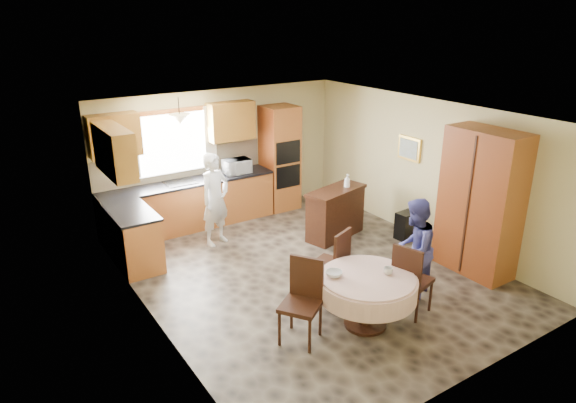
# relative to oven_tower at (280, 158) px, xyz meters

# --- Properties ---
(floor) EXTENTS (5.00, 6.00, 0.01)m
(floor) POSITION_rel_oven_tower_xyz_m (-1.15, -2.69, -1.06)
(floor) COLOR brown
(floor) RESTS_ON ground
(ceiling) EXTENTS (5.00, 6.00, 0.01)m
(ceiling) POSITION_rel_oven_tower_xyz_m (-1.15, -2.69, 1.44)
(ceiling) COLOR white
(ceiling) RESTS_ON wall_back
(wall_back) EXTENTS (5.00, 0.02, 2.50)m
(wall_back) POSITION_rel_oven_tower_xyz_m (-1.15, 0.31, 0.19)
(wall_back) COLOR #CCC082
(wall_back) RESTS_ON floor
(wall_front) EXTENTS (5.00, 0.02, 2.50)m
(wall_front) POSITION_rel_oven_tower_xyz_m (-1.15, -5.69, 0.19)
(wall_front) COLOR #CCC082
(wall_front) RESTS_ON floor
(wall_left) EXTENTS (0.02, 6.00, 2.50)m
(wall_left) POSITION_rel_oven_tower_xyz_m (-3.65, -2.69, 0.19)
(wall_left) COLOR #CCC082
(wall_left) RESTS_ON floor
(wall_right) EXTENTS (0.02, 6.00, 2.50)m
(wall_right) POSITION_rel_oven_tower_xyz_m (1.35, -2.69, 0.19)
(wall_right) COLOR #CCC082
(wall_right) RESTS_ON floor
(window) EXTENTS (1.40, 0.03, 1.10)m
(window) POSITION_rel_oven_tower_xyz_m (-2.15, 0.29, 0.54)
(window) COLOR white
(window) RESTS_ON wall_back
(curtain_left) EXTENTS (0.22, 0.02, 1.15)m
(curtain_left) POSITION_rel_oven_tower_xyz_m (-2.90, 0.24, 0.59)
(curtain_left) COLOR white
(curtain_left) RESTS_ON wall_back
(curtain_right) EXTENTS (0.22, 0.02, 1.15)m
(curtain_right) POSITION_rel_oven_tower_xyz_m (-1.40, 0.24, 0.59)
(curtain_right) COLOR white
(curtain_right) RESTS_ON wall_back
(base_cab_back) EXTENTS (3.30, 0.60, 0.88)m
(base_cab_back) POSITION_rel_oven_tower_xyz_m (-2.00, 0.01, -0.62)
(base_cab_back) COLOR #C27533
(base_cab_back) RESTS_ON floor
(counter_back) EXTENTS (3.30, 0.64, 0.04)m
(counter_back) POSITION_rel_oven_tower_xyz_m (-2.00, 0.01, -0.16)
(counter_back) COLOR black
(counter_back) RESTS_ON base_cab_back
(base_cab_left) EXTENTS (0.60, 1.20, 0.88)m
(base_cab_left) POSITION_rel_oven_tower_xyz_m (-3.35, -0.89, -0.62)
(base_cab_left) COLOR #C27533
(base_cab_left) RESTS_ON floor
(counter_left) EXTENTS (0.64, 1.20, 0.04)m
(counter_left) POSITION_rel_oven_tower_xyz_m (-3.35, -0.89, -0.16)
(counter_left) COLOR black
(counter_left) RESTS_ON base_cab_left
(backsplash) EXTENTS (3.30, 0.02, 0.55)m
(backsplash) POSITION_rel_oven_tower_xyz_m (-2.00, 0.30, 0.12)
(backsplash) COLOR beige
(backsplash) RESTS_ON wall_back
(wall_cab_left) EXTENTS (0.85, 0.33, 0.72)m
(wall_cab_left) POSITION_rel_oven_tower_xyz_m (-3.20, 0.15, 0.85)
(wall_cab_left) COLOR olive
(wall_cab_left) RESTS_ON wall_back
(wall_cab_right) EXTENTS (0.90, 0.33, 0.72)m
(wall_cab_right) POSITION_rel_oven_tower_xyz_m (-1.00, 0.15, 0.85)
(wall_cab_right) COLOR olive
(wall_cab_right) RESTS_ON wall_back
(wall_cab_side) EXTENTS (0.33, 1.20, 0.72)m
(wall_cab_side) POSITION_rel_oven_tower_xyz_m (-3.48, -0.89, 0.85)
(wall_cab_side) COLOR olive
(wall_cab_side) RESTS_ON wall_left
(oven_tower) EXTENTS (0.66, 0.62, 2.12)m
(oven_tower) POSITION_rel_oven_tower_xyz_m (0.00, 0.00, 0.00)
(oven_tower) COLOR #C27533
(oven_tower) RESTS_ON floor
(oven_upper) EXTENTS (0.56, 0.01, 0.45)m
(oven_upper) POSITION_rel_oven_tower_xyz_m (0.00, -0.31, 0.19)
(oven_upper) COLOR black
(oven_upper) RESTS_ON oven_tower
(oven_lower) EXTENTS (0.56, 0.01, 0.45)m
(oven_lower) POSITION_rel_oven_tower_xyz_m (0.00, -0.31, -0.31)
(oven_lower) COLOR black
(oven_lower) RESTS_ON oven_tower
(pendant) EXTENTS (0.36, 0.36, 0.18)m
(pendant) POSITION_rel_oven_tower_xyz_m (-2.15, -0.19, 1.06)
(pendant) COLOR beige
(pendant) RESTS_ON ceiling
(sideboard) EXTENTS (1.28, 0.77, 0.85)m
(sideboard) POSITION_rel_oven_tower_xyz_m (0.03, -1.81, -0.63)
(sideboard) COLOR #3B1D10
(sideboard) RESTS_ON floor
(space_heater) EXTENTS (0.38, 0.28, 0.50)m
(space_heater) POSITION_rel_oven_tower_xyz_m (1.05, -2.58, -0.81)
(space_heater) COLOR black
(space_heater) RESTS_ON floor
(cupboard) EXTENTS (0.59, 1.19, 2.26)m
(cupboard) POSITION_rel_oven_tower_xyz_m (1.07, -4.02, 0.07)
(cupboard) COLOR #C27533
(cupboard) RESTS_ON floor
(dining_table) EXTENTS (1.27, 1.27, 0.72)m
(dining_table) POSITION_rel_oven_tower_xyz_m (-1.39, -4.26, -0.50)
(dining_table) COLOR #3B1D10
(dining_table) RESTS_ON floor
(chair_left) EXTENTS (0.64, 0.64, 1.06)m
(chair_left) POSITION_rel_oven_tower_xyz_m (-2.21, -4.02, -0.48)
(chair_left) COLOR #3B1D10
(chair_left) RESTS_ON floor
(chair_back) EXTENTS (0.58, 0.58, 1.03)m
(chair_back) POSITION_rel_oven_tower_xyz_m (-1.27, -3.45, -0.49)
(chair_back) COLOR #3B1D10
(chair_back) RESTS_ON floor
(chair_right) EXTENTS (0.55, 0.55, 1.03)m
(chair_right) POSITION_rel_oven_tower_xyz_m (-0.74, -4.38, -0.49)
(chair_right) COLOR #3B1D10
(chair_right) RESTS_ON floor
(framed_picture) EXTENTS (0.06, 0.51, 0.42)m
(framed_picture) POSITION_rel_oven_tower_xyz_m (1.32, -2.25, 0.50)
(framed_picture) COLOR #EABA44
(framed_picture) RESTS_ON wall_right
(microwave) EXTENTS (0.51, 0.35, 0.28)m
(microwave) POSITION_rel_oven_tower_xyz_m (-1.01, -0.04, -0.00)
(microwave) COLOR silver
(microwave) RESTS_ON counter_back
(person_sink) EXTENTS (0.70, 0.57, 1.64)m
(person_sink) POSITION_rel_oven_tower_xyz_m (-1.89, -0.89, -0.24)
(person_sink) COLOR silver
(person_sink) RESTS_ON floor
(person_dining) EXTENTS (0.89, 0.81, 1.48)m
(person_dining) POSITION_rel_oven_tower_xyz_m (-0.35, -4.05, -0.32)
(person_dining) COLOR #3E3F88
(person_dining) RESTS_ON floor
(bowl_sideboard) EXTENTS (0.21, 0.21, 0.05)m
(bowl_sideboard) POSITION_rel_oven_tower_xyz_m (-0.28, -1.81, -0.18)
(bowl_sideboard) COLOR #B2B2B2
(bowl_sideboard) RESTS_ON sideboard
(bottle_sideboard) EXTENTS (0.12, 0.12, 0.29)m
(bottle_sideboard) POSITION_rel_oven_tower_xyz_m (0.28, -1.81, -0.06)
(bottle_sideboard) COLOR silver
(bottle_sideboard) RESTS_ON sideboard
(cup_table) EXTENTS (0.15, 0.15, 0.09)m
(cup_table) POSITION_rel_oven_tower_xyz_m (-1.13, -4.36, -0.29)
(cup_table) COLOR #B2B2B2
(cup_table) RESTS_ON dining_table
(bowl_table) EXTENTS (0.22, 0.22, 0.07)m
(bowl_table) POSITION_rel_oven_tower_xyz_m (-1.75, -4.03, -0.31)
(bowl_table) COLOR #B2B2B2
(bowl_table) RESTS_ON dining_table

